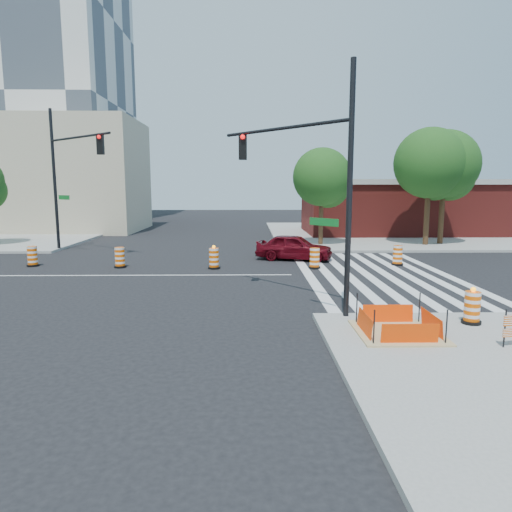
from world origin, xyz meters
name	(u,v)px	position (x,y,z in m)	size (l,w,h in m)	color
ground	(140,275)	(0.00, 0.00, 0.00)	(120.00, 120.00, 0.00)	black
sidewalk_ne	(400,233)	(18.00, 18.00, 0.07)	(22.00, 22.00, 0.15)	gray
crosswalk_east	(376,274)	(10.95, 0.00, 0.01)	(6.75, 13.50, 0.01)	silver
lane_centerline	(140,275)	(0.00, 0.00, 0.01)	(14.00, 0.12, 0.01)	silver
excavation_pit	(398,331)	(9.00, -9.00, 0.22)	(2.20, 2.20, 0.90)	tan
brick_storefront	(401,207)	(18.00, 18.00, 2.32)	(16.50, 8.50, 4.60)	maroon
beige_midrise	(63,176)	(-12.00, 22.00, 5.00)	(14.00, 10.00, 10.00)	#B9AF8D
red_coupe	(294,247)	(7.56, 4.37, 0.72)	(1.70, 4.21, 1.44)	#540710
signal_pole_se	(309,169)	(6.94, -6.12, 4.59)	(3.84, 4.32, 7.47)	black
signal_pole_nw	(68,166)	(-5.74, 7.19, 5.28)	(4.97, 4.45, 8.63)	black
pit_drum	(472,308)	(11.40, -8.15, 0.59)	(0.54, 0.54, 1.07)	black
tree_north_c	(322,180)	(9.99, 10.17, 4.45)	(3.90, 3.90, 6.62)	#382314
tree_north_d	(430,167)	(17.08, 9.86, 5.31)	(4.65, 4.65, 7.91)	#382314
tree_north_e	(445,168)	(18.32, 10.44, 5.26)	(4.61, 4.61, 7.84)	#382314
median_drum_1	(32,257)	(-6.04, 2.54, 0.48)	(0.60, 0.60, 1.02)	black
median_drum_2	(120,258)	(-1.46, 2.07, 0.48)	(0.60, 0.60, 1.02)	black
median_drum_3	(214,259)	(3.30, 1.66, 0.49)	(0.60, 0.60, 1.18)	black
median_drum_4	(315,259)	(8.31, 1.63, 0.48)	(0.60, 0.60, 1.02)	black
median_drum_5	(398,256)	(12.75, 2.52, 0.48)	(0.60, 0.60, 1.02)	black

